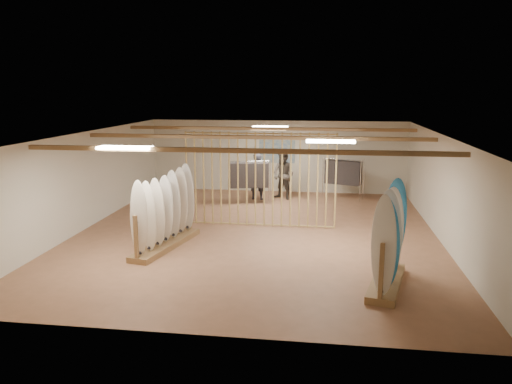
# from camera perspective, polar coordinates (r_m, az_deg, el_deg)

# --- Properties ---
(floor) EXTENTS (12.00, 12.00, 0.00)m
(floor) POSITION_cam_1_polar(r_m,az_deg,el_deg) (14.14, 0.00, -4.77)
(floor) COLOR #9E6C4C
(floor) RESTS_ON ground
(ceiling) EXTENTS (12.00, 12.00, 0.00)m
(ceiling) POSITION_cam_1_polar(r_m,az_deg,el_deg) (13.61, 0.00, 6.61)
(ceiling) COLOR gray
(ceiling) RESTS_ON ground
(wall_back) EXTENTS (12.00, 0.00, 12.00)m
(wall_back) POSITION_cam_1_polar(r_m,az_deg,el_deg) (19.69, 2.41, 4.09)
(wall_back) COLOR silver
(wall_back) RESTS_ON ground
(wall_front) EXTENTS (12.00, 0.00, 12.00)m
(wall_front) POSITION_cam_1_polar(r_m,az_deg,el_deg) (8.10, -5.90, -7.18)
(wall_front) COLOR silver
(wall_front) RESTS_ON ground
(wall_left) EXTENTS (0.00, 12.00, 12.00)m
(wall_left) POSITION_cam_1_polar(r_m,az_deg,el_deg) (15.31, -18.88, 1.26)
(wall_left) COLOR silver
(wall_left) RESTS_ON ground
(wall_right) EXTENTS (0.00, 12.00, 12.00)m
(wall_right) POSITION_cam_1_polar(r_m,az_deg,el_deg) (14.04, 20.66, 0.23)
(wall_right) COLOR silver
(wall_right) RESTS_ON ground
(ceiling_slats) EXTENTS (9.50, 6.12, 0.10)m
(ceiling_slats) POSITION_cam_1_polar(r_m,az_deg,el_deg) (13.62, 0.00, 6.27)
(ceiling_slats) COLOR olive
(ceiling_slats) RESTS_ON ground
(light_panels) EXTENTS (1.20, 0.35, 0.06)m
(light_panels) POSITION_cam_1_polar(r_m,az_deg,el_deg) (13.62, 0.00, 6.36)
(light_panels) COLOR white
(light_panels) RESTS_ON ground
(bamboo_partition) EXTENTS (4.45, 0.05, 2.78)m
(bamboo_partition) POSITION_cam_1_polar(r_m,az_deg,el_deg) (14.59, 0.43, 1.40)
(bamboo_partition) COLOR tan
(bamboo_partition) RESTS_ON ground
(poster) EXTENTS (1.40, 0.03, 0.90)m
(poster) POSITION_cam_1_polar(r_m,az_deg,el_deg) (19.65, 2.41, 4.66)
(poster) COLOR #2D619E
(poster) RESTS_ON ground
(rack_left) EXTENTS (1.10, 2.84, 1.95)m
(rack_left) POSITION_cam_1_polar(r_m,az_deg,el_deg) (12.98, -10.32, -3.40)
(rack_left) COLOR olive
(rack_left) RESTS_ON floor
(rack_right) EXTENTS (1.04, 2.22, 2.05)m
(rack_right) POSITION_cam_1_polar(r_m,az_deg,el_deg) (10.62, 14.84, -6.88)
(rack_right) COLOR olive
(rack_right) RESTS_ON floor
(clothing_rack_a) EXTENTS (1.42, 0.68, 1.56)m
(clothing_rack_a) POSITION_cam_1_polar(r_m,az_deg,el_deg) (17.68, -0.80, 1.95)
(clothing_rack_a) COLOR silver
(clothing_rack_a) RESTS_ON floor
(clothing_rack_b) EXTENTS (1.37, 0.79, 1.53)m
(clothing_rack_b) POSITION_cam_1_polar(r_m,az_deg,el_deg) (18.61, 9.93, 2.21)
(clothing_rack_b) COLOR silver
(clothing_rack_b) RESTS_ON floor
(shopper_a) EXTENTS (0.75, 0.53, 1.98)m
(shopper_a) POSITION_cam_1_polar(r_m,az_deg,el_deg) (18.28, 0.12, 2.19)
(shopper_a) COLOR #2A2932
(shopper_a) RESTS_ON floor
(shopper_b) EXTENTS (1.24, 1.16, 2.04)m
(shopper_b) POSITION_cam_1_polar(r_m,az_deg,el_deg) (18.33, 3.16, 2.30)
(shopper_b) COLOR #3C352E
(shopper_b) RESTS_ON floor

